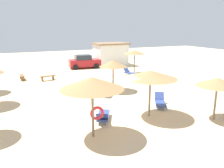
{
  "coord_description": "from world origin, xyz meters",
  "views": [
    {
      "loc": [
        -6.72,
        -11.89,
        5.26
      ],
      "look_at": [
        0.0,
        3.0,
        1.2
      ],
      "focal_mm": 37.01,
      "sensor_mm": 36.0,
      "label": 1
    }
  ],
  "objects_px": {
    "parasol_2": "(151,75)",
    "parked_car": "(84,62)",
    "lounger_0": "(103,116)",
    "parasol_4": "(135,52)",
    "lounger_3": "(97,92)",
    "lounger_4": "(131,73)",
    "parasol_1": "(218,82)",
    "bench_1": "(22,77)",
    "bench_0": "(48,77)",
    "beach_cabana": "(111,54)",
    "parasol_0": "(92,84)",
    "lounger_2": "(160,102)",
    "parasol_3": "(113,63)"
  },
  "relations": [
    {
      "from": "parasol_4",
      "to": "parasol_1",
      "type": "bearing_deg",
      "value": -100.3
    },
    {
      "from": "parasol_3",
      "to": "lounger_2",
      "type": "xyz_separation_m",
      "value": [
        1.27,
        -4.9,
        -2.0
      ]
    },
    {
      "from": "parasol_3",
      "to": "bench_0",
      "type": "distance_m",
      "value": 7.84
    },
    {
      "from": "lounger_4",
      "to": "bench_0",
      "type": "xyz_separation_m",
      "value": [
        -8.74,
        1.41,
        0.03
      ]
    },
    {
      "from": "parasol_4",
      "to": "parked_car",
      "type": "distance_m",
      "value": 7.39
    },
    {
      "from": "parasol_2",
      "to": "beach_cabana",
      "type": "height_order",
      "value": "beach_cabana"
    },
    {
      "from": "parasol_1",
      "to": "lounger_3",
      "type": "xyz_separation_m",
      "value": [
        -4.58,
        7.09,
        -1.92
      ]
    },
    {
      "from": "lounger_0",
      "to": "lounger_3",
      "type": "distance_m",
      "value": 4.87
    },
    {
      "from": "parasol_0",
      "to": "parasol_4",
      "type": "xyz_separation_m",
      "value": [
        9.67,
        12.95,
        -0.21
      ]
    },
    {
      "from": "parasol_1",
      "to": "lounger_2",
      "type": "height_order",
      "value": "parasol_1"
    },
    {
      "from": "parasol_2",
      "to": "parked_car",
      "type": "xyz_separation_m",
      "value": [
        1.55,
        17.69,
        -1.73
      ]
    },
    {
      "from": "bench_1",
      "to": "parked_car",
      "type": "distance_m",
      "value": 8.92
    },
    {
      "from": "parasol_4",
      "to": "bench_0",
      "type": "bearing_deg",
      "value": 177.18
    },
    {
      "from": "lounger_2",
      "to": "parked_car",
      "type": "height_order",
      "value": "parked_car"
    },
    {
      "from": "lounger_2",
      "to": "bench_1",
      "type": "distance_m",
      "value": 14.79
    },
    {
      "from": "parasol_1",
      "to": "bench_1",
      "type": "bearing_deg",
      "value": 121.4
    },
    {
      "from": "parasol_2",
      "to": "lounger_4",
      "type": "xyz_separation_m",
      "value": [
        4.71,
        10.86,
        -2.23
      ]
    },
    {
      "from": "parasol_1",
      "to": "lounger_4",
      "type": "distance_m",
      "value": 13.09
    },
    {
      "from": "bench_1",
      "to": "beach_cabana",
      "type": "height_order",
      "value": "beach_cabana"
    },
    {
      "from": "parasol_4",
      "to": "bench_1",
      "type": "xyz_separation_m",
      "value": [
        -12.03,
        1.82,
        -2.12
      ]
    },
    {
      "from": "parasol_1",
      "to": "parasol_4",
      "type": "distance_m",
      "value": 14.01
    },
    {
      "from": "parasol_1",
      "to": "lounger_3",
      "type": "height_order",
      "value": "parasol_1"
    },
    {
      "from": "lounger_3",
      "to": "parked_car",
      "type": "distance_m",
      "value": 12.96
    },
    {
      "from": "parked_car",
      "to": "beach_cabana",
      "type": "height_order",
      "value": "beach_cabana"
    },
    {
      "from": "lounger_2",
      "to": "bench_1",
      "type": "bearing_deg",
      "value": 122.86
    },
    {
      "from": "lounger_0",
      "to": "parasol_4",
      "type": "bearing_deg",
      "value": 53.24
    },
    {
      "from": "bench_0",
      "to": "parked_car",
      "type": "xyz_separation_m",
      "value": [
        5.57,
        5.43,
        0.48
      ]
    },
    {
      "from": "parasol_1",
      "to": "bench_0",
      "type": "xyz_separation_m",
      "value": [
        -7.19,
        14.27,
        -1.88
      ]
    },
    {
      "from": "lounger_4",
      "to": "parked_car",
      "type": "bearing_deg",
      "value": 114.84
    },
    {
      "from": "parasol_2",
      "to": "bench_1",
      "type": "height_order",
      "value": "parasol_2"
    },
    {
      "from": "lounger_2",
      "to": "parked_car",
      "type": "xyz_separation_m",
      "value": [
        -0.11,
        16.51,
        0.5
      ]
    },
    {
      "from": "parasol_0",
      "to": "lounger_4",
      "type": "relative_size",
      "value": 1.53
    },
    {
      "from": "parasol_1",
      "to": "beach_cabana",
      "type": "bearing_deg",
      "value": 83.29
    },
    {
      "from": "lounger_2",
      "to": "lounger_4",
      "type": "relative_size",
      "value": 0.97
    },
    {
      "from": "parasol_2",
      "to": "parked_car",
      "type": "height_order",
      "value": "parasol_2"
    },
    {
      "from": "parasol_0",
      "to": "lounger_0",
      "type": "height_order",
      "value": "parasol_0"
    },
    {
      "from": "parasol_0",
      "to": "bench_1",
      "type": "relative_size",
      "value": 2.01
    },
    {
      "from": "parasol_0",
      "to": "lounger_3",
      "type": "distance_m",
      "value": 7.17
    },
    {
      "from": "bench_0",
      "to": "parked_car",
      "type": "relative_size",
      "value": 0.37
    },
    {
      "from": "parasol_2",
      "to": "lounger_3",
      "type": "bearing_deg",
      "value": 105.55
    },
    {
      "from": "lounger_0",
      "to": "beach_cabana",
      "type": "bearing_deg",
      "value": 64.83
    },
    {
      "from": "parasol_4",
      "to": "beach_cabana",
      "type": "distance_m",
      "value": 6.49
    },
    {
      "from": "parasol_0",
      "to": "bench_1",
      "type": "bearing_deg",
      "value": 99.09
    },
    {
      "from": "parasol_2",
      "to": "lounger_4",
      "type": "relative_size",
      "value": 1.57
    },
    {
      "from": "parasol_4",
      "to": "parasol_2",
      "type": "bearing_deg",
      "value": -115.68
    },
    {
      "from": "parasol_1",
      "to": "lounger_3",
      "type": "bearing_deg",
      "value": 122.88
    },
    {
      "from": "beach_cabana",
      "to": "lounger_3",
      "type": "bearing_deg",
      "value": -117.91
    },
    {
      "from": "parasol_0",
      "to": "lounger_2",
      "type": "relative_size",
      "value": 1.57
    },
    {
      "from": "parasol_4",
      "to": "lounger_3",
      "type": "xyz_separation_m",
      "value": [
        -7.08,
        -6.7,
        -2.16
      ]
    },
    {
      "from": "parasol_4",
      "to": "parasol_0",
      "type": "bearing_deg",
      "value": -126.75
    }
  ]
}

